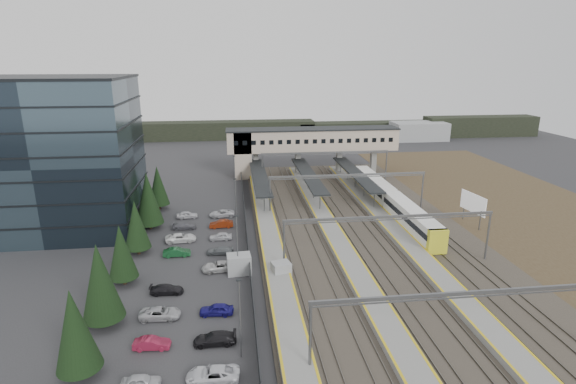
{
  "coord_description": "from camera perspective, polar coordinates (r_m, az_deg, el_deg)",
  "views": [
    {
      "loc": [
        -8.02,
        -61.17,
        26.87
      ],
      "look_at": [
        1.32,
        14.84,
        4.0
      ],
      "focal_mm": 28.0,
      "sensor_mm": 36.0,
      "label": 1
    }
  ],
  "objects": [
    {
      "name": "relay_cabin_far",
      "position": [
        57.88,
        -0.89,
        -9.88
      ],
      "size": [
        2.68,
        2.41,
        2.09
      ],
      "color": "#939697",
      "rests_on": "ground"
    },
    {
      "name": "footbridge",
      "position": [
        106.06,
        1.64,
        6.34
      ],
      "size": [
        40.4,
        6.4,
        11.2
      ],
      "color": "#B7A591",
      "rests_on": "ground"
    },
    {
      "name": "scrub_east",
      "position": [
        88.94,
        30.12,
        -3.27
      ],
      "size": [
        34.0,
        120.0,
        0.06
      ],
      "color": "#40321E",
      "rests_on": "ground"
    },
    {
      "name": "ground",
      "position": [
        67.29,
        0.43,
        -6.91
      ],
      "size": [
        220.0,
        220.0,
        0.0
      ],
      "primitive_type": "plane",
      "color": "#2B2B2D",
      "rests_on": "ground"
    },
    {
      "name": "canopies",
      "position": [
        92.33,
        2.58,
        2.22
      ],
      "size": [
        23.1,
        30.0,
        3.28
      ],
      "color": "black",
      "rests_on": "ground"
    },
    {
      "name": "relay_cabin_near",
      "position": [
        59.25,
        -6.24,
        -9.08
      ],
      "size": [
        3.19,
        2.44,
        2.53
      ],
      "color": "#939697",
      "rests_on": "ground"
    },
    {
      "name": "gantries",
      "position": [
        70.38,
        9.85,
        -0.88
      ],
      "size": [
        28.4,
        62.28,
        7.17
      ],
      "color": "slate",
      "rests_on": "ground"
    },
    {
      "name": "lampposts",
      "position": [
        66.36,
        -6.58,
        -3.34
      ],
      "size": [
        0.5,
        53.25,
        8.07
      ],
      "color": "slate",
      "rests_on": "ground"
    },
    {
      "name": "conifer_row",
      "position": [
        62.96,
        -19.42,
        -4.85
      ],
      "size": [
        4.42,
        49.82,
        9.5
      ],
      "color": "black",
      "rests_on": "ground"
    },
    {
      "name": "fence",
      "position": [
        71.06,
        -5.32,
        -4.8
      ],
      "size": [
        0.08,
        90.0,
        2.0
      ],
      "color": "#26282B",
      "rests_on": "ground"
    },
    {
      "name": "train",
      "position": [
        83.57,
        12.93,
        -1.09
      ],
      "size": [
        2.85,
        39.63,
        3.59
      ],
      "color": "white",
      "rests_on": "ground"
    },
    {
      "name": "rail_corridor",
      "position": [
        73.39,
        7.19,
        -4.74
      ],
      "size": [
        34.0,
        90.0,
        0.92
      ],
      "color": "#363229",
      "rests_on": "ground"
    },
    {
      "name": "car_park",
      "position": [
        60.84,
        -11.39,
        -9.3
      ],
      "size": [
        10.78,
        44.75,
        1.29
      ],
      "color": "#BCBDC2",
      "rests_on": "ground"
    },
    {
      "name": "office_building",
      "position": [
        79.7,
        -27.49,
        4.13
      ],
      "size": [
        24.3,
        18.3,
        24.3
      ],
      "color": "#354752",
      "rests_on": "ground"
    },
    {
      "name": "billboard",
      "position": [
        80.57,
        22.44,
        -1.42
      ],
      "size": [
        1.07,
        6.25,
        5.4
      ],
      "color": "slate",
      "rests_on": "ground"
    },
    {
      "name": "treeline_far",
      "position": [
        158.52,
        4.7,
        7.89
      ],
      "size": [
        170.0,
        19.0,
        7.0
      ],
      "color": "black",
      "rests_on": "ground"
    }
  ]
}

